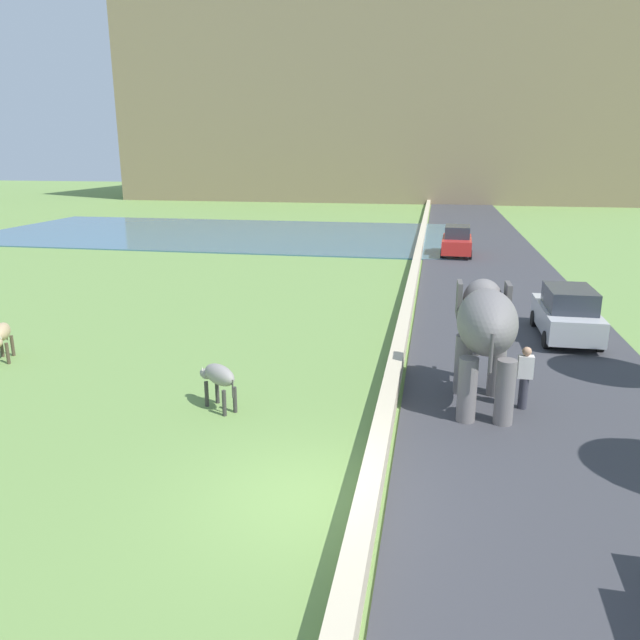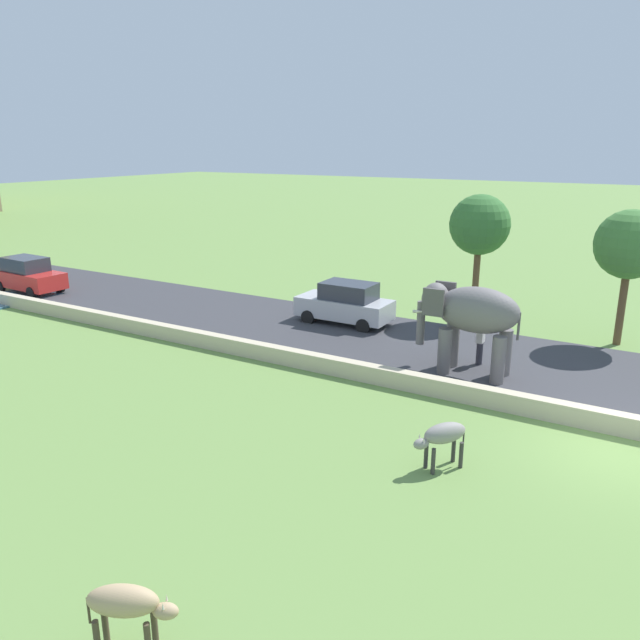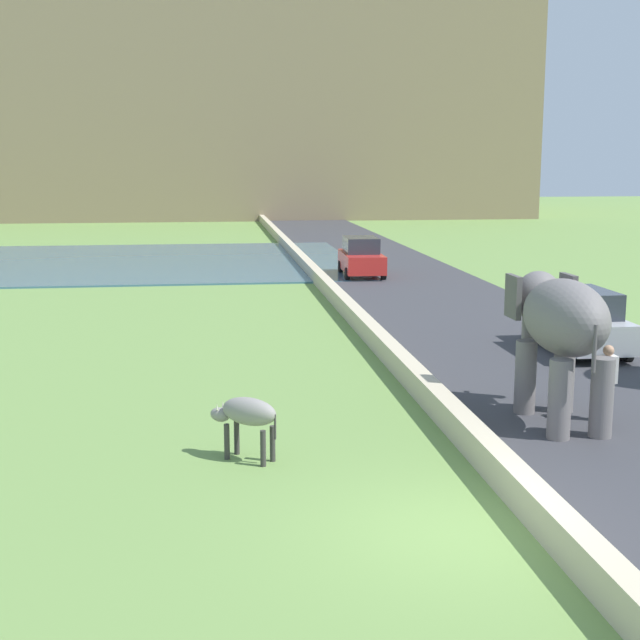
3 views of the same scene
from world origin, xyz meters
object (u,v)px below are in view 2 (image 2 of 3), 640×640
at_px(elephant, 470,315).
at_px(car_silver, 345,303).
at_px(cow_tan, 127,605).
at_px(cow_grey, 443,436).
at_px(person_beside_elephant, 480,342).
at_px(car_red, 28,275).

height_order(elephant, car_silver, elephant).
bearing_deg(cow_tan, elephant, -3.25).
distance_m(elephant, car_silver, 7.09).
xyz_separation_m(cow_grey, cow_tan, (-7.60, 2.18, 0.00)).
relative_size(person_beside_elephant, car_silver, 0.41).
height_order(elephant, person_beside_elephant, elephant).
bearing_deg(car_silver, person_beside_elephant, -108.77).
distance_m(person_beside_elephant, cow_grey, 7.41).
distance_m(person_beside_elephant, cow_tan, 14.92).
bearing_deg(cow_grey, car_red, 75.43).
bearing_deg(car_silver, car_red, 100.70).
height_order(elephant, cow_grey, elephant).
bearing_deg(elephant, car_red, 89.99).
distance_m(elephant, person_beside_elephant, 1.53).
bearing_deg(person_beside_elephant, car_silver, 71.23).
bearing_deg(elephant, cow_tan, 176.75).
xyz_separation_m(car_silver, cow_tan, (-17.06, -5.46, -0.06)).
bearing_deg(car_red, cow_tan, -122.17).
bearing_deg(elephant, car_silver, 63.22).
distance_m(elephant, cow_grey, 6.57).
bearing_deg(car_silver, cow_grey, -141.08).
bearing_deg(person_beside_elephant, car_red, 92.44).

